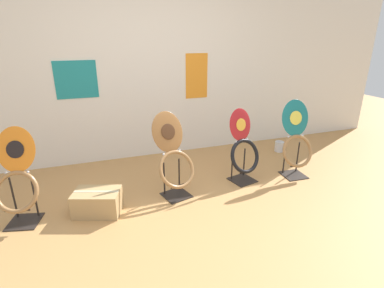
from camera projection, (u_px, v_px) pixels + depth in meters
ground_plane at (206, 239)px, 2.66m from camera, size 14.00×14.00×0.00m
wall_back at (149, 66)px, 4.11m from camera, size 8.00×0.07×2.60m
toilet_seat_display_orange_sun at (17, 182)px, 2.77m from camera, size 0.44×0.41×0.92m
toilet_seat_display_teal_sax at (296, 142)px, 3.71m from camera, size 0.42×0.33×0.96m
toilet_seat_display_crimson_swirl at (243, 150)px, 3.59m from camera, size 0.46×0.35×0.89m
toilet_seat_display_woodgrain at (173, 158)px, 3.25m from camera, size 0.49×0.49×0.93m
paint_can at (279, 146)px, 4.61m from camera, size 0.14×0.14×0.16m
storage_box at (97, 202)px, 3.01m from camera, size 0.52×0.43×0.24m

